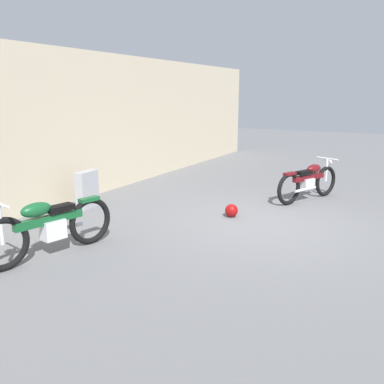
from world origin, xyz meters
TOP-DOWN VIEW (x-y plane):
  - ground_plane at (0.00, 0.00)m, footprint 40.00×40.00m
  - building_wall at (0.00, 4.40)m, footprint 18.00×0.30m
  - stone_marker at (-0.71, 3.62)m, footprint 0.57×0.25m
  - helmet at (0.12, 0.68)m, footprint 0.26×0.26m
  - motorcycle_green at (-3.02, 2.23)m, footprint 2.13×0.73m
  - motorcycle_maroon at (2.15, -0.32)m, footprint 1.89×0.98m

SIDE VIEW (x-z plane):
  - ground_plane at x=0.00m, z-range 0.00..0.00m
  - helmet at x=0.12m, z-range 0.00..0.26m
  - stone_marker at x=-0.71m, z-range 0.00..0.78m
  - motorcycle_maroon at x=2.15m, z-range -0.02..0.89m
  - motorcycle_green at x=-3.02m, z-range -0.02..0.95m
  - building_wall at x=0.00m, z-range 0.00..3.29m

